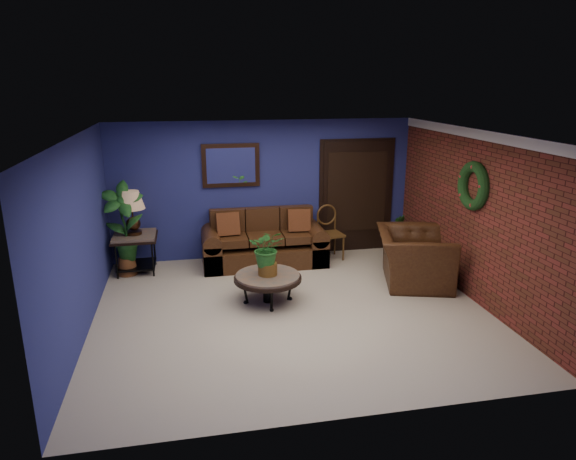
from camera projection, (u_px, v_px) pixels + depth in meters
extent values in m
plane|color=#BEB09E|center=(292.00, 310.00, 7.35)|extent=(5.50, 5.50, 0.00)
cube|color=navy|center=(264.00, 190.00, 9.35)|extent=(5.50, 0.04, 2.50)
cube|color=navy|center=(79.00, 238.00, 6.48)|extent=(0.04, 5.00, 2.50)
cube|color=maroon|center=(476.00, 217.00, 7.51)|extent=(0.04, 5.00, 2.50)
cube|color=white|center=(292.00, 134.00, 6.65)|extent=(5.50, 5.00, 0.02)
cube|color=white|center=(482.00, 135.00, 7.18)|extent=(0.03, 5.00, 0.14)
cube|color=#3D2414|center=(231.00, 165.00, 9.07)|extent=(1.02, 0.06, 0.77)
cube|color=black|center=(356.00, 197.00, 9.71)|extent=(1.44, 0.06, 2.18)
torus|color=black|center=(473.00, 186.00, 7.42)|extent=(0.16, 0.72, 0.72)
cube|color=#422812|center=(264.00, 254.00, 9.16)|extent=(2.17, 0.94, 0.36)
cube|color=#422812|center=(261.00, 232.00, 9.39)|extent=(1.86, 0.26, 0.89)
cube|color=#422812|center=(229.00, 240.00, 8.90)|extent=(0.60, 0.64, 0.14)
cube|color=#422812|center=(265.00, 238.00, 9.02)|extent=(0.60, 0.64, 0.14)
cube|color=#422812|center=(299.00, 236.00, 9.13)|extent=(0.60, 0.64, 0.14)
cube|color=#422812|center=(212.00, 254.00, 8.97)|extent=(0.32, 0.94, 0.49)
cube|color=#422812|center=(315.00, 248.00, 9.32)|extent=(0.32, 0.94, 0.49)
cube|color=#5F2D17|center=(228.00, 224.00, 8.86)|extent=(0.39, 0.12, 0.39)
cube|color=#5F2D17|center=(299.00, 220.00, 9.10)|extent=(0.39, 0.12, 0.39)
cylinder|color=#524D48|center=(268.00, 276.00, 7.53)|extent=(0.94, 0.94, 0.05)
cylinder|color=black|center=(268.00, 278.00, 7.54)|extent=(1.00, 1.00, 0.05)
cylinder|color=black|center=(268.00, 290.00, 7.59)|extent=(0.14, 0.14, 0.38)
cube|color=#524D48|center=(134.00, 236.00, 8.67)|extent=(0.69, 0.69, 0.05)
cube|color=black|center=(135.00, 238.00, 8.68)|extent=(0.73, 0.73, 0.04)
cube|color=black|center=(137.00, 265.00, 8.82)|extent=(0.62, 0.62, 0.03)
cylinder|color=black|center=(116.00, 260.00, 8.43)|extent=(0.03, 0.03, 0.65)
cylinder|color=black|center=(153.00, 258.00, 8.54)|extent=(0.03, 0.03, 0.65)
cylinder|color=black|center=(120.00, 249.00, 8.98)|extent=(0.03, 0.03, 0.65)
cylinder|color=black|center=(154.00, 247.00, 9.09)|extent=(0.03, 0.03, 0.65)
cylinder|color=#3D2414|center=(134.00, 233.00, 8.65)|extent=(0.26, 0.26, 0.05)
sphere|color=#3D2414|center=(134.00, 225.00, 8.62)|extent=(0.24, 0.24, 0.24)
cylinder|color=#3D2414|center=(133.00, 214.00, 8.56)|extent=(0.03, 0.03, 0.30)
cone|color=#926F53|center=(131.00, 202.00, 8.50)|extent=(0.43, 0.43, 0.30)
cube|color=#573718|center=(331.00, 234.00, 9.36)|extent=(0.48, 0.48, 0.04)
torus|color=#573718|center=(327.00, 215.00, 9.44)|extent=(0.40, 0.10, 0.40)
cylinder|color=#573718|center=(325.00, 251.00, 9.21)|extent=(0.03, 0.03, 0.44)
cylinder|color=#573718|center=(343.00, 249.00, 9.33)|extent=(0.03, 0.03, 0.44)
cylinder|color=#573718|center=(317.00, 245.00, 9.53)|extent=(0.03, 0.03, 0.44)
cylinder|color=#573718|center=(335.00, 243.00, 9.65)|extent=(0.03, 0.03, 0.44)
imported|color=#422812|center=(414.00, 257.00, 8.27)|extent=(1.46, 1.57, 0.85)
cylinder|color=brown|center=(268.00, 269.00, 7.50)|extent=(0.28, 0.28, 0.18)
imported|color=#174B1B|center=(267.00, 248.00, 7.41)|extent=(0.59, 0.54, 0.57)
cylinder|color=brown|center=(394.00, 251.00, 9.59)|extent=(0.26, 0.26, 0.20)
imported|color=#174B1B|center=(395.00, 231.00, 9.49)|extent=(0.39, 0.33, 0.66)
cylinder|color=brown|center=(127.00, 266.00, 8.68)|extent=(0.34, 0.34, 0.30)
imported|color=#174B1B|center=(123.00, 222.00, 8.47)|extent=(0.72, 0.51, 1.33)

